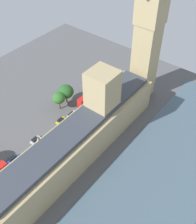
# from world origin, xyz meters

# --- Properties ---
(ground_plane) EXTENTS (145.28, 145.28, 0.00)m
(ground_plane) POSITION_xyz_m (0.00, 0.00, 0.00)
(ground_plane) COLOR #565659
(river_thames) EXTENTS (32.04, 130.75, 0.25)m
(river_thames) POSITION_xyz_m (-29.86, 0.00, 0.12)
(river_thames) COLOR #475B6B
(river_thames) RESTS_ON ground
(parliament_building) EXTENTS (13.36, 75.28, 28.02)m
(parliament_building) POSITION_xyz_m (-1.99, -2.04, 8.07)
(parliament_building) COLOR tan
(parliament_building) RESTS_ON ground
(clock_tower) EXTENTS (9.52, 9.52, 59.81)m
(clock_tower) POSITION_xyz_m (-1.25, -42.99, 30.97)
(clock_tower) COLOR tan
(clock_tower) RESTS_ON ground
(double_decker_bus_leading) EXTENTS (2.85, 10.56, 4.75)m
(double_decker_bus_leading) POSITION_xyz_m (13.01, -23.13, 2.63)
(double_decker_bus_leading) COLOR red
(double_decker_bus_leading) RESTS_ON ground
(car_white_trailing) EXTENTS (1.99, 4.77, 1.74)m
(car_white_trailing) POSITION_xyz_m (12.88, -12.79, 0.89)
(car_white_trailing) COLOR silver
(car_white_trailing) RESTS_ON ground
(car_yellow_cab_opposite_hall) EXTENTS (2.06, 4.46, 1.74)m
(car_yellow_cab_opposite_hall) POSITION_xyz_m (14.01, -7.52, 0.89)
(car_yellow_cab_opposite_hall) COLOR gold
(car_yellow_cab_opposite_hall) RESTS_ON ground
(car_silver_far_end) EXTENTS (1.98, 4.22, 1.74)m
(car_silver_far_end) POSITION_xyz_m (14.41, 5.78, 0.89)
(car_silver_far_end) COLOR #B7B7BC
(car_silver_far_end) RESTS_ON ground
(car_blue_under_trees) EXTENTS (1.90, 4.36, 1.74)m
(car_blue_under_trees) POSITION_xyz_m (14.22, 16.64, 0.89)
(car_blue_under_trees) COLOR navy
(car_blue_under_trees) RESTS_ON ground
(pedestrian_midblock) EXTENTS (0.54, 0.62, 1.51)m
(pedestrian_midblock) POSITION_xyz_m (7.73, 2.87, 0.68)
(pedestrian_midblock) COLOR black
(pedestrian_midblock) RESTS_ON ground
(pedestrian_near_tower) EXTENTS (0.69, 0.62, 1.66)m
(pedestrian_near_tower) POSITION_xyz_m (7.62, 10.83, 0.75)
(pedestrian_near_tower) COLOR maroon
(pedestrian_near_tower) RESTS_ON ground
(pedestrian_kerbside) EXTENTS (0.70, 0.67, 1.67)m
(pedestrian_kerbside) POSITION_xyz_m (8.30, 11.11, 0.75)
(pedestrian_kerbside) COLOR #336B60
(pedestrian_kerbside) RESTS_ON ground
(plane_tree_slot_10) EXTENTS (5.43, 5.43, 8.26)m
(plane_tree_slot_10) POSITION_xyz_m (19.93, -13.17, 5.91)
(plane_tree_slot_10) COLOR brown
(plane_tree_slot_10) RESTS_ON ground
(plane_tree_slot_11) EXTENTS (6.56, 6.56, 8.83)m
(plane_tree_slot_11) POSITION_xyz_m (20.35, -17.88, 6.02)
(plane_tree_slot_11) COLOR brown
(plane_tree_slot_11) RESTS_ON ground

